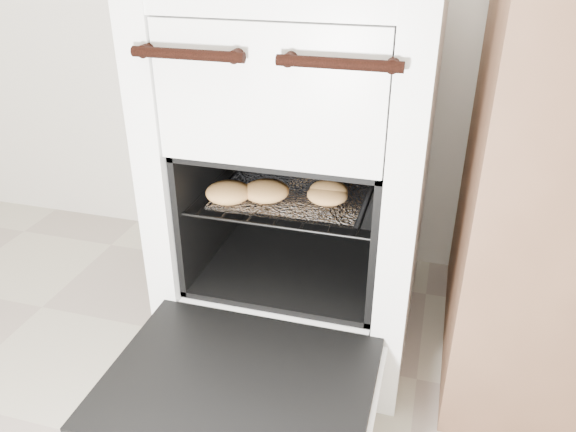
% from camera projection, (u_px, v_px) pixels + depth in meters
% --- Properties ---
extents(stove, '(0.55, 0.61, 0.84)m').
position_uv_depth(stove, '(304.00, 173.00, 1.30)').
color(stove, white).
rests_on(stove, ground).
extents(oven_door, '(0.49, 0.38, 0.03)m').
position_uv_depth(oven_door, '(238.00, 387.00, 1.01)').
color(oven_door, black).
rests_on(oven_door, stove).
extents(oven_rack, '(0.40, 0.38, 0.01)m').
position_uv_depth(oven_rack, '(297.00, 189.00, 1.25)').
color(oven_rack, black).
rests_on(oven_rack, stove).
extents(foil_sheet, '(0.31, 0.27, 0.01)m').
position_uv_depth(foil_sheet, '(295.00, 190.00, 1.24)').
color(foil_sheet, silver).
rests_on(foil_sheet, oven_rack).
extents(baked_rolls, '(0.31, 0.31, 0.04)m').
position_uv_depth(baked_rolls, '(294.00, 187.00, 1.19)').
color(baked_rolls, tan).
rests_on(baked_rolls, foil_sheet).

